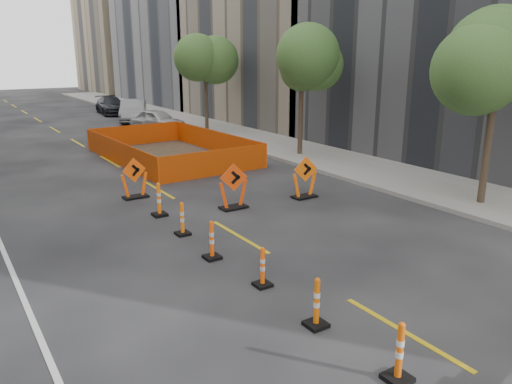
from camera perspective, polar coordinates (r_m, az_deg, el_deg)
ground_plane at (r=11.35m, az=8.81°, el=-11.10°), size 140.00×140.00×0.00m
sidewalk_right at (r=25.60m, az=6.08°, el=4.39°), size 4.00×90.00×0.15m
bld_right_c at (r=39.37m, az=4.56°, el=18.52°), size 12.00×16.00×14.00m
bld_right_d at (r=53.52m, az=-6.87°, el=20.95°), size 12.00×18.00×20.00m
bld_right_e at (r=70.29m, az=-13.84°, el=17.73°), size 12.00×14.00×16.00m
tree_r_a at (r=17.97m, az=25.86°, el=12.45°), size 2.80×2.80×5.95m
tree_r_b at (r=24.74m, az=5.27°, el=14.41°), size 2.80×2.80×5.95m
tree_r_c at (r=33.18m, az=-5.83°, el=14.73°), size 2.80×2.80×5.95m
channelizer_1 at (r=8.58m, az=16.09°, el=-17.13°), size 0.41×0.41×1.05m
channelizer_2 at (r=9.75m, az=6.95°, el=-12.41°), size 0.40×0.40×1.02m
channelizer_3 at (r=11.23m, az=0.76°, el=-8.55°), size 0.37×0.37×0.93m
channelizer_4 at (r=12.69m, az=-5.08°, el=-5.47°), size 0.40×0.40×1.02m
channelizer_5 at (r=14.41m, az=-8.44°, el=-3.02°), size 0.39×0.39×0.99m
channelizer_6 at (r=16.18m, az=-11.04°, el=-0.83°), size 0.43×0.43×1.10m
chevron_sign_left at (r=18.32m, az=-13.74°, el=1.58°), size 1.04×0.68×1.48m
chevron_sign_center at (r=16.58m, az=-2.61°, el=0.67°), size 1.17×0.89×1.55m
chevron_sign_right at (r=17.90m, az=5.59°, el=1.70°), size 1.10×0.77×1.52m
safety_fence at (r=25.00m, az=-9.83°, el=5.11°), size 5.56×9.12×1.12m
parked_car_near at (r=34.06m, az=-11.22°, el=8.08°), size 2.99×4.44×1.40m
parked_car_mid at (r=38.92m, az=-13.85°, el=9.03°), size 3.56×5.22×1.63m
parked_car_far at (r=44.16m, az=-16.21°, el=9.48°), size 2.46×5.06×1.42m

